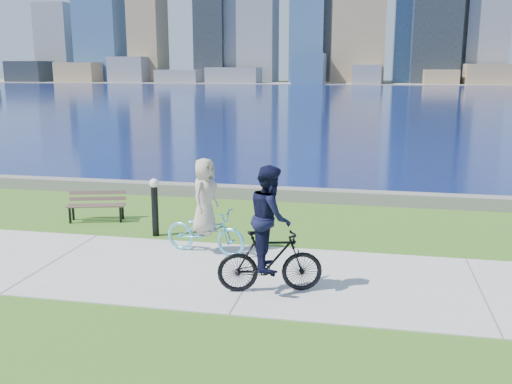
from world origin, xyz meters
The scene contains 9 objects.
ground centered at (0.00, 0.00, 0.00)m, with size 320.00×320.00×0.00m, color #35631A.
concrete_path centered at (0.00, 0.00, 0.01)m, with size 80.00×3.50×0.02m, color #B0AFAA.
seawall centered at (0.00, 6.20, 0.17)m, with size 90.00×0.50×0.35m, color slate.
bay_water centered at (0.00, 72.00, 0.00)m, with size 320.00×131.00×0.01m, color #0B184A.
far_shore centered at (0.00, 130.00, 0.06)m, with size 320.00×30.00×0.12m, color gray.
park_bench centered at (-4.62, 3.03, 0.44)m, with size 1.48×0.84×0.73m.
bollard_lamp centered at (-2.69, 2.08, 0.76)m, with size 0.21×0.21×1.33m.
cyclist_woman centered at (-1.21, 1.08, 0.75)m, with size 0.95×1.86×1.97m.
cyclist_man centered at (0.45, -0.70, 0.94)m, with size 0.94×1.85×2.19m.
Camera 1 is at (2.06, -9.72, 3.78)m, focal length 40.00 mm.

